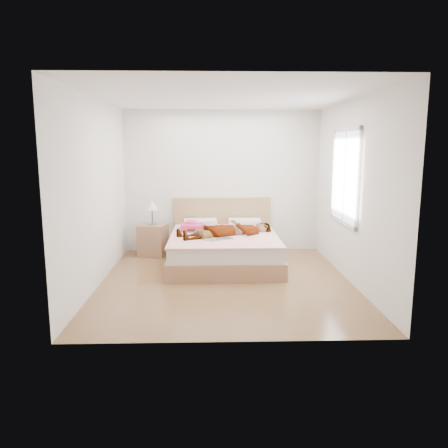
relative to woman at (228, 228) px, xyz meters
name	(u,v)px	position (x,y,z in m)	size (l,w,h in m)	color
ground	(226,281)	(-0.06, -0.93, -0.62)	(4.00, 4.00, 0.00)	#4C2D17
woman	(228,228)	(0.00, 0.00, 0.00)	(0.62, 1.67, 0.23)	white
hair	(194,227)	(-0.57, 0.45, -0.07)	(0.48, 0.59, 0.09)	black
phone	(198,221)	(-0.50, 0.40, 0.05)	(0.04, 0.08, 0.01)	silver
room_shell	(345,176)	(1.71, -0.63, 0.88)	(4.00, 4.00, 4.00)	white
bed	(224,247)	(-0.06, 0.11, -0.35)	(1.80, 2.08, 1.00)	#8D6341
towel	(192,226)	(-0.61, 0.35, -0.04)	(0.37, 0.32, 0.19)	#F04173
magazine	(219,238)	(-0.16, -0.36, -0.11)	(0.54, 0.48, 0.03)	white
coffee_mug	(208,233)	(-0.33, -0.11, -0.07)	(0.12, 0.09, 0.09)	white
plush_toy	(200,234)	(-0.45, -0.29, -0.05)	(0.19, 0.24, 0.12)	black
nightstand	(153,238)	(-1.32, 0.67, -0.30)	(0.54, 0.51, 0.99)	brown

